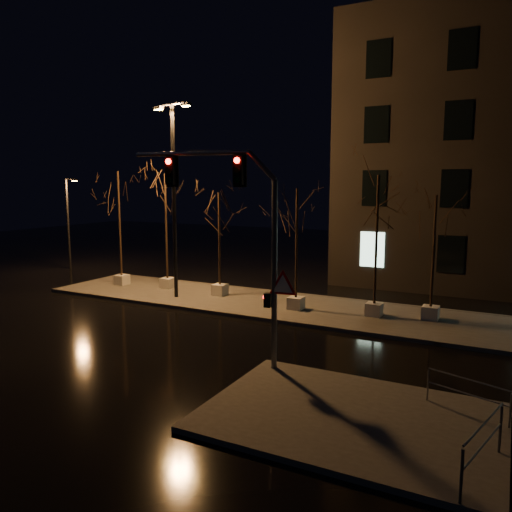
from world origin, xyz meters
The scene contains 14 objects.
ground centered at (0.00, 0.00, 0.00)m, with size 90.00×90.00×0.00m, color black.
median centered at (0.00, 6.00, 0.07)m, with size 22.00×5.00×0.15m, color #3F3D38.
sidewalk_corner centered at (7.50, -3.50, 0.07)m, with size 7.00×5.00×0.15m, color #3F3D38.
tree_0 centered at (-8.51, 6.09, 5.03)m, with size 1.80×1.80×6.43m.
tree_1 centered at (-5.68, 6.54, 4.92)m, with size 1.80×1.80×6.28m.
tree_2 centered at (-2.26, 6.35, 4.17)m, with size 1.80×1.80×5.29m.
tree_3 centered at (2.28, 5.47, 4.36)m, with size 1.80×1.80×5.54m.
tree_4 centered at (5.69, 5.94, 4.77)m, with size 1.80×1.80×6.10m.
tree_5 centered at (7.91, 6.47, 4.14)m, with size 1.80×1.80×5.26m.
traffic_signal_mast centered at (3.45, -1.65, 4.46)m, with size 5.33×0.79×6.56m.
streetlight_main centered at (-3.98, 5.01, 5.55)m, with size 2.34×0.64×9.35m.
streetlight_far centered at (-15.84, 9.16, 3.35)m, with size 1.20×0.32×6.10m.
guard_rail_a centered at (10.00, -2.14, 0.73)m, with size 1.96×0.72×0.89m.
guard_rail_b centered at (10.50, -4.84, 0.86)m, with size 0.61×2.25×1.10m.
Camera 1 is at (10.75, -14.73, 5.70)m, focal length 35.00 mm.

